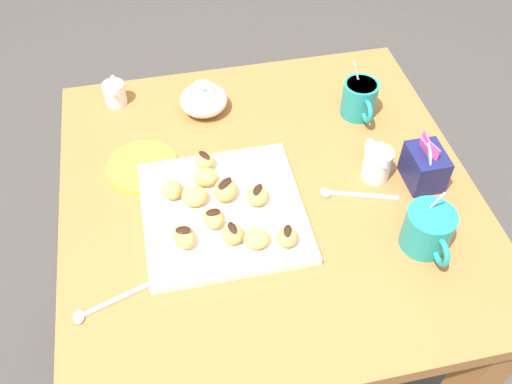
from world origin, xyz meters
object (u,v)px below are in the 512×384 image
dining_table (268,233)px  beignet_8 (213,218)px  beignet_2 (184,237)px  beignet_10 (225,190)px  beignet_0 (258,196)px  beignet_6 (206,177)px  chocolate_sauce_pitcher (114,92)px  beignet_1 (205,161)px  beignet_4 (195,196)px  sugar_caddy (424,166)px  coffee_mug_teal_right (428,229)px  beignet_9 (289,237)px  ice_cream_bowl (203,98)px  beignet_5 (233,234)px  coffee_mug_teal_left (360,98)px  cream_pitcher_white (377,162)px  saucer_lime_left (142,167)px  beignet_7 (172,189)px  pastry_plate_square (223,211)px  beignet_3 (256,238)px

dining_table → beignet_8: beignet_8 is taller
beignet_2 → beignet_10: (-0.10, 0.09, 0.00)m
beignet_0 → beignet_6: beignet_0 is taller
chocolate_sauce_pitcher → beignet_1: size_ratio=2.16×
beignet_4 → sugar_caddy: bearing=86.9°
coffee_mug_teal_right → beignet_9: coffee_mug_teal_right is taller
ice_cream_bowl → beignet_5: size_ratio=2.63×
coffee_mug_teal_left → beignet_1: (0.11, -0.38, -0.01)m
coffee_mug_teal_left → cream_pitcher_white: size_ratio=1.25×
coffee_mug_teal_left → beignet_6: 0.42m
dining_table → beignet_8: bearing=-59.0°
beignet_1 → beignet_5: (0.20, 0.02, 0.00)m
dining_table → beignet_2: (0.11, -0.19, 0.18)m
dining_table → saucer_lime_left: bearing=-114.8°
saucer_lime_left → beignet_7: size_ratio=3.51×
beignet_0 → beignet_8: size_ratio=0.95×
beignet_4 → pastry_plate_square: bearing=60.0°
sugar_caddy → beignet_0: bearing=-89.9°
beignet_1 → beignet_9: 0.26m
cream_pitcher_white → saucer_lime_left: bearing=-104.3°
coffee_mug_teal_left → beignet_7: size_ratio=3.01×
coffee_mug_teal_left → beignet_0: coffee_mug_teal_left is taller
dining_table → beignet_2: size_ratio=16.76×
beignet_5 → beignet_8: 0.06m
beignet_5 → beignet_8: (-0.05, -0.03, -0.00)m
beignet_2 → beignet_9: bearing=78.3°
beignet_1 → beignet_2: (0.19, -0.07, 0.00)m
beignet_2 → beignet_4: size_ratio=0.99×
beignet_3 → beignet_0: bearing=166.8°
beignet_6 → beignet_5: bearing=9.9°
coffee_mug_teal_left → beignet_8: 0.47m
chocolate_sauce_pitcher → beignet_9: 0.59m
ice_cream_bowl → saucer_lime_left: size_ratio=0.73×
coffee_mug_teal_right → beignet_1: size_ratio=3.14×
saucer_lime_left → beignet_10: beignet_10 is taller
ice_cream_bowl → beignet_9: size_ratio=2.68×
ice_cream_bowl → beignet_5: bearing=-0.6°
coffee_mug_teal_right → beignet_5: (-0.07, -0.36, -0.01)m
saucer_lime_left → beignet_4: size_ratio=2.94×
beignet_10 → beignet_3: bearing=16.4°
ice_cream_bowl → beignet_1: bearing=-7.7°
coffee_mug_teal_left → sugar_caddy: size_ratio=1.24×
ice_cream_bowl → beignet_2: ice_cream_bowl is taller
beignet_10 → beignet_0: bearing=65.9°
coffee_mug_teal_right → beignet_7: (-0.21, -0.46, -0.01)m
dining_table → coffee_mug_teal_left: coffee_mug_teal_left is taller
beignet_2 → beignet_10: same height
saucer_lime_left → coffee_mug_teal_left: bearing=98.3°
saucer_lime_left → coffee_mug_teal_right: bearing=58.5°
pastry_plate_square → beignet_5: beignet_5 is taller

